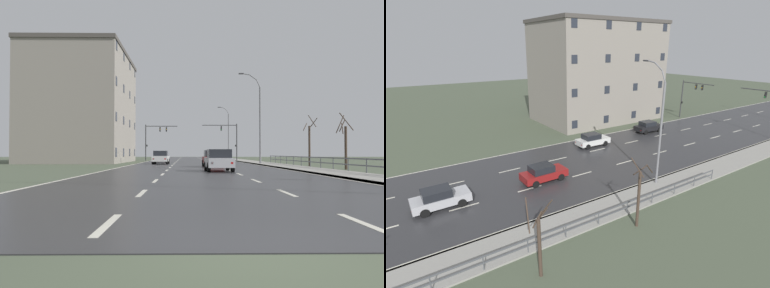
{
  "view_description": "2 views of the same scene",
  "coord_description": "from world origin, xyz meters",
  "views": [
    {
      "loc": [
        -0.92,
        -4.95,
        1.31
      ],
      "look_at": [
        -0.11,
        45.75,
        2.51
      ],
      "focal_mm": 35.86,
      "sensor_mm": 36.0,
      "label": 1
    },
    {
      "loc": [
        23.32,
        20.01,
        11.56
      ],
      "look_at": [
        0.0,
        35.49,
        2.2
      ],
      "focal_mm": 27.37,
      "sensor_mm": 36.0,
      "label": 2
    }
  ],
  "objects": [
    {
      "name": "traffic_signal_left",
      "position": [
        -6.53,
        61.65,
        4.31
      ],
      "size": [
        5.6,
        0.36,
        6.24
      ],
      "color": "#38383A",
      "rests_on": "ground"
    },
    {
      "name": "car_mid_centre",
      "position": [
        1.41,
        22.15,
        0.8
      ],
      "size": [
        1.92,
        4.14,
        1.57
      ],
      "rotation": [
        0.0,
        0.0,
        0.03
      ],
      "color": "#B7B7BC",
      "rests_on": "ground"
    },
    {
      "name": "bare_tree_mid",
      "position": [
        11.77,
        25.3,
        2.03
      ],
      "size": [
        1.1,
        1.43,
        4.51
      ],
      "color": "#423328",
      "rests_on": "ground"
    },
    {
      "name": "sidewalk_right",
      "position": [
        8.43,
        60.0,
        0.06
      ],
      "size": [
        3.0,
        120.0,
        0.12
      ],
      "color": "gray",
      "rests_on": "ground"
    },
    {
      "name": "car_distant",
      "position": [
        -4.49,
        50.41,
        0.8
      ],
      "size": [
        2.0,
        4.19,
        1.57
      ],
      "rotation": [
        0.0,
        0.0,
        -0.05
      ],
      "color": "black",
      "rests_on": "ground"
    },
    {
      "name": "street_lamp_distant",
      "position": [
        7.47,
        71.25,
        5.19
      ],
      "size": [
        2.26,
        0.24,
        10.56
      ],
      "color": "slate",
      "rests_on": "ground"
    },
    {
      "name": "bare_tree_far",
      "position": [
        11.33,
        32.74,
        2.24
      ],
      "size": [
        1.39,
        1.43,
        5.03
      ],
      "color": "#423328",
      "rests_on": "ground"
    },
    {
      "name": "guardrail",
      "position": [
        9.85,
        25.45,
        0.71
      ],
      "size": [
        0.07,
        36.24,
        1.0
      ],
      "color": "#515459",
      "rests_on": "ground"
    },
    {
      "name": "car_far_left",
      "position": [
        1.6,
        30.7,
        0.8
      ],
      "size": [
        1.91,
        4.14,
        1.57
      ],
      "rotation": [
        0.0,
        0.0,
        0.02
      ],
      "color": "maroon",
      "rests_on": "ground"
    },
    {
      "name": "brick_building",
      "position": [
        -15.4,
        49.38,
        7.7
      ],
      "size": [
        12.44,
        19.31,
        15.38
      ],
      "color": "gray",
      "rests_on": "ground"
    },
    {
      "name": "car_far_right",
      "position": [
        -3.86,
        40.15,
        0.8
      ],
      "size": [
        1.91,
        4.14,
        1.57
      ],
      "rotation": [
        0.0,
        0.0,
        -0.02
      ],
      "color": "silver",
      "rests_on": "ground"
    },
    {
      "name": "ground_plane",
      "position": [
        0.0,
        48.0,
        -0.06
      ],
      "size": [
        160.0,
        160.0,
        0.12
      ],
      "color": "#4C5642"
    },
    {
      "name": "street_lamp_midground",
      "position": [
        7.43,
        38.72,
        5.15
      ],
      "size": [
        2.55,
        0.24,
        10.53
      ],
      "color": "slate",
      "rests_on": "ground"
    },
    {
      "name": "road_asphalt_strip",
      "position": [
        0.0,
        60.0,
        0.01
      ],
      "size": [
        14.0,
        120.0,
        0.03
      ],
      "color": "#303033",
      "rests_on": "ground"
    },
    {
      "name": "traffic_signal_right",
      "position": [
        6.76,
        61.19,
        4.26
      ],
      "size": [
        6.08,
        0.36,
        6.38
      ],
      "color": "#38383A",
      "rests_on": "ground"
    }
  ]
}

